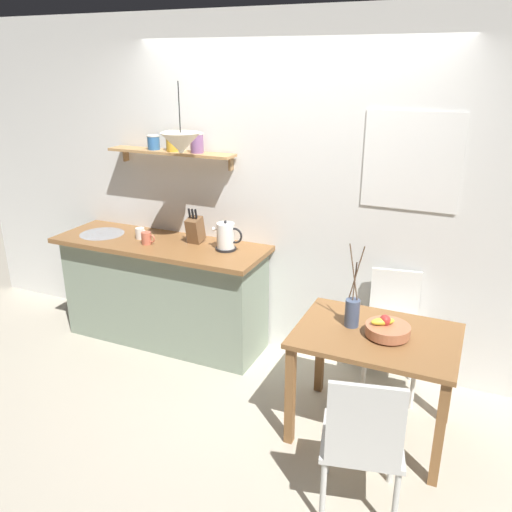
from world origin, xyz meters
TOP-DOWN VIEW (x-y plane):
  - ground_plane at (0.00, 0.00)m, footprint 14.00×14.00m
  - back_wall at (0.20, 0.65)m, footprint 6.80×0.11m
  - kitchen_counter at (-1.00, 0.32)m, footprint 1.83×0.63m
  - wall_shelf at (-0.94, 0.49)m, footprint 1.12×0.20m
  - dining_table at (0.92, -0.19)m, footprint 1.00×0.73m
  - dining_chair_near at (1.02, -0.90)m, footprint 0.52×0.52m
  - dining_chair_far at (0.93, 0.42)m, footprint 0.47×0.49m
  - fruit_bowl at (0.98, -0.19)m, footprint 0.28×0.28m
  - twig_vase at (0.75, -0.15)m, footprint 0.10×0.09m
  - electric_kettle at (-0.40, 0.35)m, footprint 0.25×0.17m
  - knife_block at (-0.71, 0.40)m, footprint 0.11×0.16m
  - coffee_mug_by_sink at (-1.19, 0.31)m, footprint 0.12×0.08m
  - coffee_mug_spare at (-1.06, 0.21)m, footprint 0.12×0.08m
  - pendant_lamp at (-0.68, 0.19)m, footprint 0.30×0.30m

SIDE VIEW (x-z plane):
  - ground_plane at x=0.00m, z-range 0.00..0.00m
  - kitchen_counter at x=-1.00m, z-range 0.01..0.93m
  - dining_chair_near at x=1.02m, z-range 0.05..0.94m
  - dining_chair_far at x=0.93m, z-range 0.06..0.95m
  - dining_table at x=0.92m, z-range 0.25..0.99m
  - fruit_bowl at x=0.98m, z-range 0.72..0.85m
  - twig_vase at x=0.75m, z-range 0.56..1.11m
  - coffee_mug_by_sink at x=-1.19m, z-range 0.92..1.02m
  - coffee_mug_spare at x=-1.06m, z-range 0.92..1.02m
  - electric_kettle at x=-0.40m, z-range 0.91..1.15m
  - knife_block at x=-0.71m, z-range 0.89..1.19m
  - back_wall at x=0.20m, z-range 0.00..2.70m
  - wall_shelf at x=-0.94m, z-range 1.53..1.83m
  - pendant_lamp at x=-0.68m, z-range 1.51..2.02m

